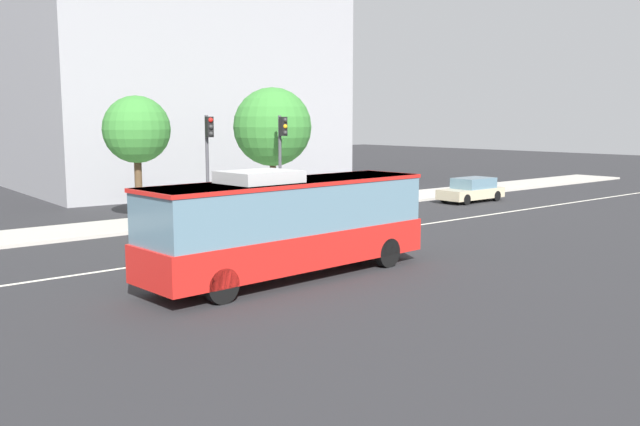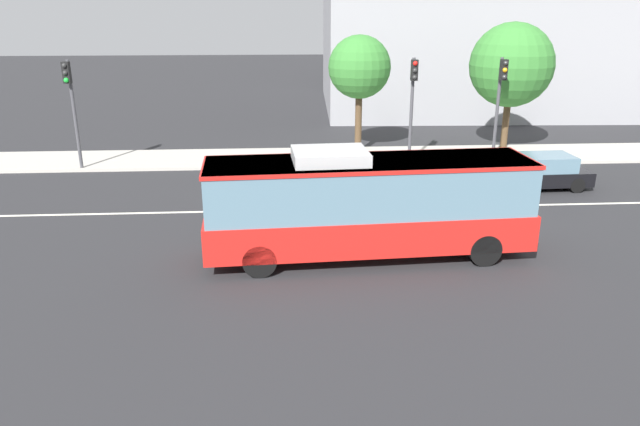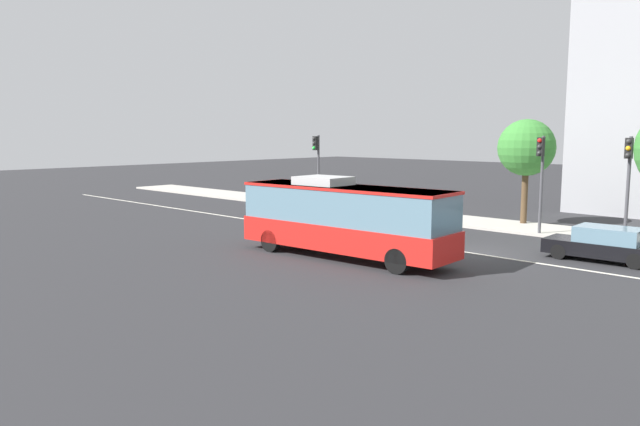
{
  "view_description": "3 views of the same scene",
  "coord_description": "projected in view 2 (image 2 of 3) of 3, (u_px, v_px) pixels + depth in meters",
  "views": [
    {
      "loc": [
        -16.31,
        -21.44,
        4.97
      ],
      "look_at": [
        -2.87,
        -5.31,
        2.08
      ],
      "focal_mm": 37.97,
      "sensor_mm": 36.0,
      "label": 1
    },
    {
      "loc": [
        -6.15,
        -21.83,
        7.45
      ],
      "look_at": [
        -5.1,
        -5.59,
        1.8
      ],
      "focal_mm": 33.37,
      "sensor_mm": 36.0,
      "label": 2
    },
    {
      "loc": [
        13.4,
        -24.08,
        5.35
      ],
      "look_at": [
        -4.62,
        -5.08,
        1.9
      ],
      "focal_mm": 34.1,
      "sensor_mm": 36.0,
      "label": 3
    }
  ],
  "objects": [
    {
      "name": "traffic_light_near_corner",
      "position": [
        500.0,
        93.0,
        28.52
      ],
      "size": [
        0.34,
        0.62,
        5.2
      ],
      "rotation": [
        0.0,
        0.0,
        -1.51
      ],
      "color": "#47474C",
      "rests_on": "ground_plane"
    },
    {
      "name": "sidewalk_kerb",
      "position": [
        400.0,
        156.0,
        31.13
      ],
      "size": [
        80.0,
        3.95,
        0.14
      ],
      "primitive_type": "cube",
      "color": "#B2ADA3",
      "rests_on": "ground_plane"
    },
    {
      "name": "lane_centre_line",
      "position": [
        440.0,
        207.0,
        23.39
      ],
      "size": [
        76.0,
        0.16,
        0.01
      ],
      "primitive_type": "cube",
      "color": "silver",
      "rests_on": "ground_plane"
    },
    {
      "name": "transit_bus",
      "position": [
        368.0,
        202.0,
        18.2
      ],
      "size": [
        10.12,
        3.06,
        3.46
      ],
      "rotation": [
        0.0,
        0.0,
        0.06
      ],
      "color": "red",
      "rests_on": "ground_plane"
    },
    {
      "name": "traffic_light_mid_block",
      "position": [
        413.0,
        93.0,
        28.36
      ],
      "size": [
        0.33,
        0.62,
        5.2
      ],
      "rotation": [
        0.0,
        0.0,
        -1.62
      ],
      "color": "#47474C",
      "rests_on": "ground_plane"
    },
    {
      "name": "sedan_black",
      "position": [
        538.0,
        172.0,
        25.62
      ],
      "size": [
        4.57,
        1.97,
        1.46
      ],
      "rotation": [
        0.0,
        0.0,
        3.18
      ],
      "color": "black",
      "rests_on": "ground_plane"
    },
    {
      "name": "street_tree_kerbside_centre",
      "position": [
        360.0,
        68.0,
        30.74
      ],
      "size": [
        3.25,
        3.25,
        6.15
      ],
      "color": "#4C3823",
      "rests_on": "ground_plane"
    },
    {
      "name": "traffic_light_far_corner",
      "position": [
        71.0,
        96.0,
        27.33
      ],
      "size": [
        0.33,
        0.62,
        5.2
      ],
      "rotation": [
        0.0,
        0.0,
        -1.63
      ],
      "color": "#47474C",
      "rests_on": "ground_plane"
    },
    {
      "name": "ground_plane",
      "position": [
        440.0,
        207.0,
        23.39
      ],
      "size": [
        160.0,
        160.0,
        0.0
      ],
      "primitive_type": "plane",
      "color": "#28282B"
    },
    {
      "name": "street_tree_kerbside_left",
      "position": [
        512.0,
        65.0,
        31.06
      ],
      "size": [
        4.36,
        4.36,
        6.77
      ],
      "color": "#4C3823",
      "rests_on": "ground_plane"
    }
  ]
}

